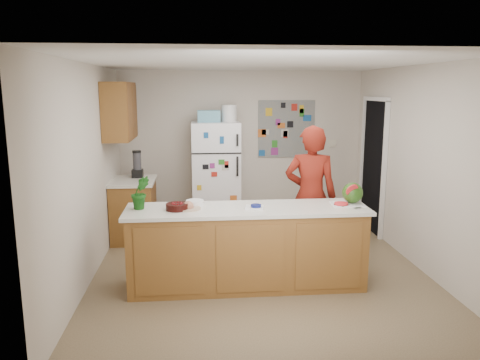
{
  "coord_description": "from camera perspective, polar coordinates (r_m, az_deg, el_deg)",
  "views": [
    {
      "loc": [
        -0.74,
        -5.48,
        2.21
      ],
      "look_at": [
        -0.22,
        0.2,
        1.09
      ],
      "focal_mm": 35.0,
      "sensor_mm": 36.0,
      "label": 1
    }
  ],
  "objects": [
    {
      "name": "photo_collage",
      "position": [
        7.88,
        5.68,
        6.21
      ],
      "size": [
        0.95,
        0.01,
        0.95
      ],
      "primitive_type": "cube",
      "color": "slate",
      "rests_on": "wall_back"
    },
    {
      "name": "watermelon_slice",
      "position": [
        5.37,
        12.23,
        -2.83
      ],
      "size": [
        0.15,
        0.15,
        0.02
      ],
      "primitive_type": "cylinder",
      "color": "#C01C41",
      "rests_on": "cutting_board"
    },
    {
      "name": "cobalt_bowl",
      "position": [
        5.11,
        1.96,
        -3.28
      ],
      "size": [
        0.13,
        0.13,
        0.05
      ],
      "primitive_type": "cylinder",
      "rotation": [
        0.0,
        0.0,
        -0.13
      ],
      "color": "navy",
      "rests_on": "peninsula_top"
    },
    {
      "name": "keys",
      "position": [
        5.28,
        14.14,
        -3.34
      ],
      "size": [
        0.09,
        0.07,
        0.01
      ],
      "primitive_type": "cube",
      "rotation": [
        0.0,
        0.0,
        0.42
      ],
      "color": "gray",
      "rests_on": "peninsula_top"
    },
    {
      "name": "side_counter_top",
      "position": [
        7.02,
        -12.95,
        -0.14
      ],
      "size": [
        0.64,
        0.84,
        0.04
      ],
      "primitive_type": "cube",
      "color": "silver",
      "rests_on": "side_counter_base"
    },
    {
      "name": "peninsula_base",
      "position": [
        5.31,
        0.87,
        -8.4
      ],
      "size": [
        2.6,
        0.62,
        0.88
      ],
      "primitive_type": "cube",
      "color": "brown",
      "rests_on": "floor"
    },
    {
      "name": "refrigerator",
      "position": [
        7.49,
        -2.96,
        0.59
      ],
      "size": [
        0.75,
        0.7,
        1.7
      ],
      "primitive_type": "cube",
      "color": "silver",
      "rests_on": "floor"
    },
    {
      "name": "side_counter_base",
      "position": [
        7.12,
        -12.79,
        -3.69
      ],
      "size": [
        0.6,
        0.8,
        0.86
      ],
      "primitive_type": "cube",
      "color": "brown",
      "rests_on": "floor"
    },
    {
      "name": "watermelon",
      "position": [
        5.46,
        13.56,
        -1.53
      ],
      "size": [
        0.23,
        0.23,
        0.23
      ],
      "primitive_type": "sphere",
      "color": "#1E6010",
      "rests_on": "cutting_board"
    },
    {
      "name": "floor",
      "position": [
        5.96,
        2.28,
        -10.82
      ],
      "size": [
        4.0,
        4.5,
        0.02
      ],
      "primitive_type": "cube",
      "color": "brown",
      "rests_on": "ground"
    },
    {
      "name": "fridge_top_bin",
      "position": [
        7.37,
        -3.82,
        7.78
      ],
      "size": [
        0.35,
        0.28,
        0.18
      ],
      "primitive_type": "cube",
      "color": "#5999B2",
      "rests_on": "refrigerator"
    },
    {
      "name": "potted_plant",
      "position": [
        5.19,
        -12.04,
        -1.49
      ],
      "size": [
        0.24,
        0.21,
        0.37
      ],
      "primitive_type": "imported",
      "rotation": [
        0.0,
        0.0,
        0.27
      ],
      "color": "#124511",
      "rests_on": "peninsula_top"
    },
    {
      "name": "cherry_bowl",
      "position": [
        5.11,
        -7.67,
        -3.25
      ],
      "size": [
        0.28,
        0.28,
        0.07
      ],
      "primitive_type": "cylinder",
      "rotation": [
        0.0,
        0.0,
        0.15
      ],
      "color": "black",
      "rests_on": "peninsula_top"
    },
    {
      "name": "ceiling",
      "position": [
        5.53,
        2.49,
        14.17
      ],
      "size": [
        4.0,
        4.5,
        0.02
      ],
      "primitive_type": "cube",
      "color": "white",
      "rests_on": "wall_back"
    },
    {
      "name": "white_bowl",
      "position": [
        5.28,
        -5.52,
        -2.79
      ],
      "size": [
        0.25,
        0.25,
        0.06
      ],
      "primitive_type": "cylinder",
      "rotation": [
        0.0,
        0.0,
        -0.33
      ],
      "color": "white",
      "rests_on": "peninsula_top"
    },
    {
      "name": "wall_left",
      "position": [
        5.7,
        -18.06,
        0.83
      ],
      "size": [
        0.02,
        4.5,
        2.5
      ],
      "primitive_type": "cube",
      "color": "beige",
      "rests_on": "ground"
    },
    {
      "name": "blender_appliance",
      "position": [
        7.17,
        -12.42,
        1.82
      ],
      "size": [
        0.12,
        0.12,
        0.38
      ],
      "primitive_type": "cylinder",
      "color": "black",
      "rests_on": "side_counter_top"
    },
    {
      "name": "upper_cabinets",
      "position": [
        6.87,
        -14.46,
        8.14
      ],
      "size": [
        0.35,
        1.0,
        0.8
      ],
      "primitive_type": "cube",
      "color": "brown",
      "rests_on": "wall_left"
    },
    {
      "name": "wall_back",
      "position": [
        7.83,
        0.19,
        4.03
      ],
      "size": [
        4.0,
        0.02,
        2.5
      ],
      "primitive_type": "cube",
      "color": "beige",
      "rests_on": "ground"
    },
    {
      "name": "wall_right",
      "position": [
        6.2,
        21.13,
        1.42
      ],
      "size": [
        0.02,
        4.5,
        2.5
      ],
      "primitive_type": "cube",
      "color": "beige",
      "rests_on": "ground"
    },
    {
      "name": "person",
      "position": [
        5.92,
        8.59,
        -1.96
      ],
      "size": [
        0.73,
        0.58,
        1.77
      ],
      "primitive_type": "imported",
      "rotation": [
        0.0,
        0.0,
        2.88
      ],
      "color": "maroon",
      "rests_on": "floor"
    },
    {
      "name": "cutting_board",
      "position": [
        5.45,
        12.97,
        -2.85
      ],
      "size": [
        0.37,
        0.29,
        0.01
      ],
      "primitive_type": "cube",
      "rotation": [
        0.0,
        0.0,
        -0.06
      ],
      "color": "white",
      "rests_on": "peninsula_top"
    },
    {
      "name": "plate",
      "position": [
        5.13,
        -6.33,
        -3.46
      ],
      "size": [
        0.32,
        0.32,
        0.02
      ],
      "primitive_type": "cylinder",
      "rotation": [
        0.0,
        0.0,
        0.19
      ],
      "color": "beige",
      "rests_on": "peninsula_top"
    },
    {
      "name": "peninsula_top",
      "position": [
        5.17,
        0.88,
        -3.59
      ],
      "size": [
        2.68,
        0.7,
        0.04
      ],
      "primitive_type": "cube",
      "color": "silver",
      "rests_on": "peninsula_base"
    },
    {
      "name": "doorway",
      "position": [
        7.54,
        16.0,
        1.55
      ],
      "size": [
        0.03,
        0.85,
        2.04
      ],
      "primitive_type": "cube",
      "color": "black",
      "rests_on": "ground"
    },
    {
      "name": "paper_towel",
      "position": [
        5.14,
        1.77,
        -3.35
      ],
      "size": [
        0.23,
        0.21,
        0.02
      ],
      "primitive_type": "cube",
      "rotation": [
        0.0,
        0.0,
        -0.17
      ],
      "color": "white",
      "rests_on": "peninsula_top"
    }
  ]
}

